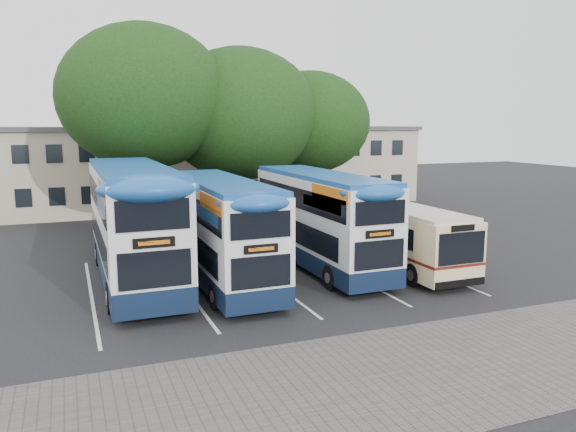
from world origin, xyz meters
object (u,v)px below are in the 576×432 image
(tree_left, at_px, (144,97))
(lamp_post, at_px, (325,143))
(bus_single, at_px, (393,231))
(tree_mid, at_px, (240,114))
(bus_dd_mid, at_px, (220,226))
(tree_right, at_px, (310,122))
(bus_dd_left, at_px, (133,218))
(bus_dd_right, at_px, (320,216))

(tree_left, bearing_deg, lamp_post, 14.38)
(tree_left, height_order, bus_single, tree_left)
(tree_left, bearing_deg, tree_mid, 5.04)
(lamp_post, bearing_deg, tree_left, -165.62)
(bus_dd_mid, bearing_deg, tree_left, 96.47)
(tree_right, xyz_separation_m, bus_dd_left, (-12.82, -11.22, -3.88))
(bus_dd_left, distance_m, bus_dd_mid, 3.57)
(bus_dd_left, bearing_deg, tree_left, 78.93)
(bus_dd_left, height_order, bus_dd_right, bus_dd_left)
(bus_dd_mid, height_order, bus_single, bus_dd_mid)
(lamp_post, bearing_deg, bus_dd_right, -116.07)
(tree_right, height_order, bus_single, tree_right)
(bus_dd_right, bearing_deg, tree_mid, 91.29)
(tree_left, bearing_deg, bus_single, -51.46)
(tree_mid, xyz_separation_m, bus_dd_left, (-7.80, -10.57, -4.37))
(lamp_post, height_order, bus_dd_mid, lamp_post)
(bus_dd_left, bearing_deg, lamp_post, 41.85)
(lamp_post, distance_m, bus_single, 15.83)
(tree_mid, relative_size, bus_dd_left, 0.97)
(tree_left, distance_m, bus_single, 16.22)
(bus_dd_mid, bearing_deg, tree_right, 52.88)
(bus_dd_left, xyz_separation_m, bus_single, (11.27, -1.63, -1.03))
(lamp_post, xyz_separation_m, tree_mid, (-7.14, -2.81, 1.91))
(tree_mid, distance_m, bus_single, 13.78)
(tree_right, height_order, bus_dd_left, tree_right)
(tree_left, relative_size, tree_right, 1.22)
(tree_left, height_order, bus_dd_left, tree_left)
(tree_mid, relative_size, bus_dd_mid, 1.09)
(bus_dd_left, distance_m, bus_dd_right, 8.09)
(tree_mid, bearing_deg, lamp_post, 21.48)
(bus_dd_right, relative_size, bus_single, 1.08)
(lamp_post, xyz_separation_m, bus_single, (-3.67, -15.01, -3.48))
(bus_dd_left, relative_size, bus_single, 1.21)
(lamp_post, xyz_separation_m, tree_right, (-2.12, -2.16, 1.42))
(bus_dd_left, height_order, bus_dd_mid, bus_dd_left)
(tree_right, xyz_separation_m, bus_dd_mid, (-9.55, -12.62, -4.18))
(tree_mid, distance_m, bus_dd_mid, 13.62)
(bus_dd_mid, relative_size, bus_dd_right, 0.99)
(bus_dd_right, bearing_deg, tree_right, 68.21)
(bus_dd_left, bearing_deg, tree_right, 41.20)
(lamp_post, height_order, tree_right, tree_right)
(lamp_post, xyz_separation_m, tree_left, (-12.97, -3.32, 2.84))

